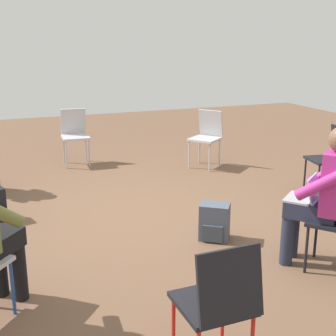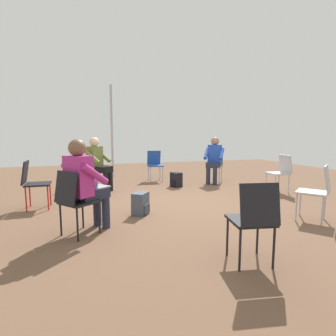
% 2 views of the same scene
% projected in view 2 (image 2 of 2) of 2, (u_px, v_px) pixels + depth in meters
% --- Properties ---
extents(ground_plane, '(14.32, 14.32, 0.00)m').
position_uv_depth(ground_plane, '(177.00, 202.00, 5.09)').
color(ground_plane, brown).
extents(chair_east, '(0.50, 0.46, 0.85)m').
position_uv_depth(chair_east, '(254.00, 217.00, 2.55)').
color(chair_east, black).
rests_on(chair_east, ground).
extents(chair_northwest, '(0.58, 0.58, 0.85)m').
position_uv_depth(chair_northwest, '(215.00, 164.00, 7.17)').
color(chair_northwest, '#B7B7BC').
rests_on(chair_northwest, ground).
extents(chair_southeast, '(0.58, 0.58, 0.85)m').
position_uv_depth(chair_southeast, '(74.00, 198.00, 3.30)').
color(chair_southeast, black).
rests_on(chair_southeast, ground).
extents(chair_south, '(0.41, 0.44, 0.85)m').
position_uv_depth(chair_south, '(33.00, 181.00, 4.55)').
color(chair_south, black).
rests_on(chair_south, ground).
extents(chair_north, '(0.42, 0.46, 0.85)m').
position_uv_depth(chair_north, '(281.00, 171.00, 5.87)').
color(chair_north, '#B7B7BC').
rests_on(chair_north, ground).
extents(chair_northeast, '(0.58, 0.57, 0.85)m').
position_uv_depth(chair_northeast, '(318.00, 189.00, 3.88)').
color(chair_northeast, '#B7B7BC').
rests_on(chair_northeast, ground).
extents(chair_southwest, '(0.58, 0.59, 0.85)m').
position_uv_depth(chair_southwest, '(93.00, 169.00, 6.12)').
color(chair_southwest, '#B7B7BC').
rests_on(chair_southwest, ground).
extents(chair_west, '(0.45, 0.42, 0.85)m').
position_uv_depth(chair_west, '(155.00, 163.00, 7.40)').
color(chair_west, '#1E4799').
rests_on(chair_west, ground).
extents(person_with_laptop, '(0.63, 0.64, 1.24)m').
position_uv_depth(person_with_laptop, '(85.00, 181.00, 3.42)').
color(person_with_laptop, '#23283D').
rests_on(person_with_laptop, ground).
extents(person_in_blue, '(0.63, 0.63, 1.24)m').
position_uv_depth(person_in_blue, '(214.00, 157.00, 6.99)').
color(person_in_blue, '#23283D').
rests_on(person_in_blue, ground).
extents(person_in_olive, '(0.63, 0.63, 1.24)m').
position_uv_depth(person_in_olive, '(98.00, 161.00, 6.02)').
color(person_in_olive, black).
rests_on(person_in_olive, ground).
extents(backpack_near_laptop_user, '(0.34, 0.33, 0.36)m').
position_uv_depth(backpack_near_laptop_user, '(141.00, 205.00, 4.27)').
color(backpack_near_laptop_user, '#475160').
rests_on(backpack_near_laptop_user, ground).
extents(backpack_by_empty_chair, '(0.32, 0.29, 0.36)m').
position_uv_depth(backpack_by_empty_chair, '(176.00, 180.00, 6.56)').
color(backpack_by_empty_chair, black).
rests_on(backpack_by_empty_chair, ground).
extents(tent_pole_far, '(0.07, 0.07, 2.79)m').
position_uv_depth(tent_pole_far, '(112.00, 132.00, 8.00)').
color(tent_pole_far, '#B2B2B7').
rests_on(tent_pole_far, ground).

